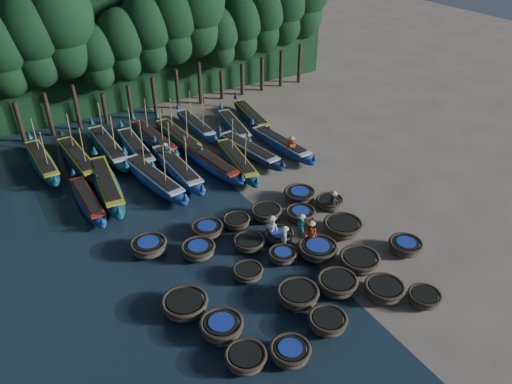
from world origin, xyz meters
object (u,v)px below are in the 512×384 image
fisherman_0 (271,227)px  long_boat_5 (211,163)px  coracle_17 (279,236)px  fisherman_2 (310,234)px  coracle_16 (249,243)px  fisherman_1 (301,225)px  long_boat_14 (178,137)px  long_boat_10 (78,159)px  long_boat_3 (153,179)px  long_boat_17 (251,116)px  long_boat_2 (107,185)px  coracle_24 (300,195)px  long_boat_11 (108,147)px  long_boat_7 (249,150)px  fisherman_5 (166,154)px  coracle_12 (282,255)px  coracle_2 (328,322)px  coracle_13 (318,249)px  coracle_15 (198,250)px  coracle_23 (266,213)px  coracle_19 (330,202)px  fisherman_4 (284,237)px  fisherman_6 (291,148)px  coracle_0 (246,358)px  coracle_7 (337,284)px  long_boat_13 (154,139)px  coracle_14 (343,227)px  coracle_11 (248,272)px  coracle_22 (236,221)px  long_boat_12 (136,148)px  fisherman_3 (333,202)px  long_boat_8 (281,144)px  coracle_3 (384,290)px  coracle_18 (300,214)px  coracle_4 (424,298)px  long_boat_6 (237,161)px  coracle_6 (298,295)px  long_boat_1 (88,200)px  long_boat_16 (234,126)px

fisherman_0 → long_boat_5: bearing=127.2°
coracle_17 → fisherman_2: fisherman_2 is taller
coracle_16 → fisherman_1: (3.23, -0.66, 0.52)m
long_boat_14 → long_boat_10: bearing=175.0°
long_boat_3 → long_boat_17: (11.42, 5.87, -0.05)m
long_boat_2 → coracle_24: bearing=-29.6°
long_boat_11 → long_boat_5: bearing=-47.9°
long_boat_7 → long_boat_17: long_boat_7 is taller
long_boat_7 → coracle_16: bearing=-128.8°
long_boat_5 → fisherman_5: 3.53m
coracle_12 → fisherman_0: 2.12m
coracle_2 → coracle_13: size_ratio=1.01×
coracle_15 → coracle_23: bearing=12.6°
coracle_19 → fisherman_4: fisherman_4 is taller
fisherman_6 → long_boat_3: bearing=-171.5°
coracle_2 → coracle_0: bearing=177.6°
coracle_7 → coracle_12: size_ratio=1.37×
coracle_17 → long_boat_13: 15.92m
coracle_13 → fisherman_0: 3.07m
coracle_14 → fisherman_6: fisherman_6 is taller
coracle_11 → coracle_22: 4.81m
long_boat_12 → fisherman_3: 16.38m
fisherman_1 → fisherman_5: size_ratio=0.87×
coracle_16 → long_boat_8: size_ratio=0.25×
coracle_16 → coracle_3: bearing=-60.6°
coracle_3 → coracle_18: 7.89m
coracle_17 → fisherman_1: bearing=-13.6°
coracle_13 → coracle_23: size_ratio=1.14×
coracle_19 → coracle_14: bearing=-112.4°
coracle_7 → long_boat_17: size_ratio=0.31×
coracle_4 → long_boat_7: size_ratio=0.21×
coracle_19 → long_boat_17: 14.54m
coracle_7 → coracle_22: bearing=102.7°
long_boat_10 → fisherman_6: (14.39, -7.17, 0.34)m
coracle_3 → coracle_16: (-3.98, 7.06, -0.07)m
coracle_3 → long_boat_6: long_boat_6 is taller
coracle_15 → long_boat_12: long_boat_12 is taller
coracle_14 → long_boat_11: size_ratio=0.29×
coracle_6 → fisherman_5: bearing=90.8°
long_boat_1 → long_boat_14: bearing=32.1°
long_boat_6 → long_boat_2: bearing=179.2°
coracle_11 → coracle_17: 3.76m
coracle_22 → fisherman_4: fisherman_4 is taller
coracle_15 → coracle_14: bearing=-16.6°
long_boat_3 → fisherman_0: bearing=-76.9°
long_boat_7 → fisherman_5: 6.38m
long_boat_3 → long_boat_8: bearing=-9.1°
fisherman_0 → long_boat_16: bearing=111.2°
coracle_7 → long_boat_5: long_boat_5 is taller
coracle_3 → coracle_2: bearing=-176.4°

